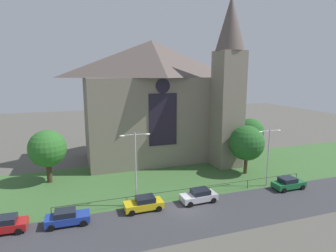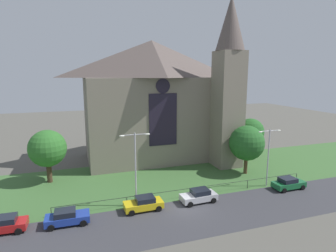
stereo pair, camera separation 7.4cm
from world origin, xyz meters
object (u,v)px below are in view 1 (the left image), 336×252
streetlamp_near (136,160)px  parked_car_green (288,183)px  church_building (157,100)px  parked_car_red (3,225)px  parked_car_yellow (144,204)px  tree_right_near (247,143)px  tree_left_far (47,149)px  parked_car_silver (199,196)px  tree_right_far (250,132)px  parked_car_blue (67,217)px  streetlamp_far (269,150)px

streetlamp_near → parked_car_green: bearing=-4.9°
church_building → parked_car_green: size_ratio=6.15×
church_building → parked_car_red: bearing=-138.7°
parked_car_yellow → tree_right_near: bearing=-159.9°
tree_right_near → parked_car_green: bearing=-74.1°
church_building → tree_left_far: size_ratio=3.58×
tree_left_far → streetlamp_near: 14.45m
streetlamp_near → parked_car_red: (-12.99, -1.34, -4.58)m
parked_car_red → parked_car_yellow: same height
tree_left_far → parked_car_silver: (16.77, -12.11, -3.99)m
church_building → parked_car_green: 23.97m
streetlamp_near → tree_right_near: bearing=16.0°
tree_right_far → parked_car_silver: 20.60m
parked_car_red → parked_car_silver: same height
church_building → tree_left_far: (-17.27, -6.05, -5.54)m
tree_left_far → parked_car_yellow: bearing=-49.5°
tree_right_near → streetlamp_near: bearing=-164.0°
parked_car_blue → parked_car_green: same height
streetlamp_near → parked_car_red: bearing=-174.1°
tree_left_far → streetlamp_near: size_ratio=0.87×
tree_left_far → tree_right_near: (27.34, -5.63, -0.11)m
parked_car_silver → church_building: bearing=-93.5°
tree_left_far → parked_car_red: tree_left_far is taller
tree_right_near → tree_right_far: bearing=51.7°
church_building → parked_car_red: church_building is taller
tree_right_far → parked_car_red: tree_right_far is taller
streetlamp_near → tree_right_far: bearing=26.8°
streetlamp_far → parked_car_silver: (-10.43, -1.41, -4.17)m
tree_right_near → parked_car_silver: size_ratio=1.69×
streetlamp_near → church_building: bearing=65.7°
parked_car_blue → parked_car_green: size_ratio=1.00×
streetlamp_near → streetlamp_far: 17.51m
parked_car_blue → tree_right_far: bearing=25.4°
parked_car_red → parked_car_blue: (5.65, -0.44, 0.00)m
tree_right_far → parked_car_silver: size_ratio=1.65×
tree_left_far → tree_right_far: 32.39m
parked_car_yellow → tree_right_far: bearing=-150.4°
church_building → parked_car_red: size_ratio=6.09×
streetlamp_near → parked_car_silver: 8.55m
tree_left_far → parked_car_blue: (2.35, -12.47, -3.99)m
tree_right_far → parked_car_green: size_ratio=1.66×
streetlamp_far → parked_car_silver: 11.32m
streetlamp_far → parked_car_green: streetlamp_far is taller
tree_right_far → parked_car_red: 38.10m
tree_right_far → streetlamp_far: bearing=-114.3°
parked_car_red → parked_car_green: 32.56m
parked_car_red → parked_car_green: bearing=-178.3°
parked_car_silver → tree_left_far: bearing=-37.8°
tree_right_near → parked_car_red: tree_right_near is taller
tree_left_far → parked_car_silver: size_ratio=1.70×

